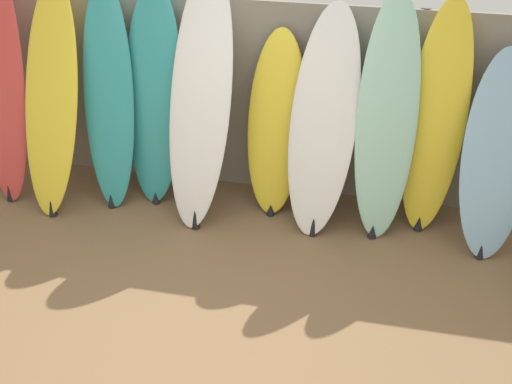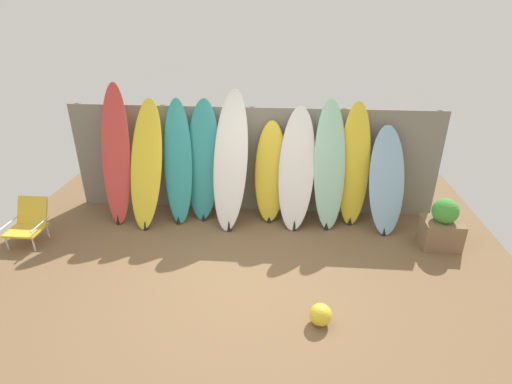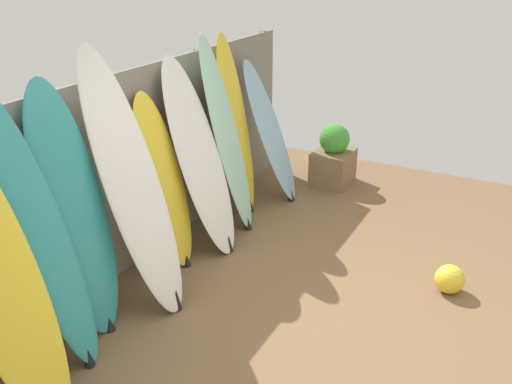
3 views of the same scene
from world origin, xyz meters
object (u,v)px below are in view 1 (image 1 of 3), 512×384
object	(u,v)px
surfboard_white_4	(200,104)
surfboard_seafoam_7	(387,123)
surfboard_yellow_5	(276,127)
surfboard_white_6	(323,126)
surfboard_teal_2	(109,100)
surfboard_red_0	(0,82)
surfboard_skyblue_9	(496,158)
surfboard_yellow_8	(436,124)
surfboard_teal_3	(154,99)
surfboard_yellow_1	(51,102)

from	to	relation	value
surfboard_white_4	surfboard_seafoam_7	distance (m)	1.54
surfboard_yellow_5	surfboard_white_6	xyz separation A→B (m)	(0.41, -0.12, 0.11)
surfboard_teal_2	surfboard_white_6	xyz separation A→B (m)	(1.89, -0.02, -0.05)
surfboard_red_0	surfboard_white_6	distance (m)	2.88
surfboard_teal_2	surfboard_yellow_5	bearing A→B (deg)	3.88
surfboard_seafoam_7	surfboard_skyblue_9	world-z (taller)	surfboard_seafoam_7
surfboard_yellow_8	surfboard_skyblue_9	size ratio (longest dim) A/B	1.21
surfboard_yellow_5	surfboard_seafoam_7	xyz separation A→B (m)	(0.92, -0.12, 0.19)
surfboard_teal_2	surfboard_white_6	bearing A→B (deg)	-0.69
surfboard_teal_3	surfboard_white_4	distance (m)	0.51
surfboard_yellow_5	surfboard_yellow_8	distance (m)	1.33
surfboard_yellow_5	surfboard_white_6	world-z (taller)	surfboard_white_6
surfboard_white_6	surfboard_white_4	bearing A→B (deg)	-177.00
surfboard_seafoam_7	surfboard_yellow_8	bearing A→B (deg)	15.94
surfboard_white_4	surfboard_skyblue_9	size ratio (longest dim) A/B	1.31
surfboard_white_6	surfboard_skyblue_9	distance (m)	1.40
surfboard_skyblue_9	surfboard_yellow_1	bearing A→B (deg)	-178.96
surfboard_teal_3	surfboard_red_0	bearing A→B (deg)	-173.78
surfboard_teal_2	surfboard_yellow_8	world-z (taller)	surfboard_yellow_8
surfboard_yellow_1	surfboard_white_6	bearing A→B (deg)	2.81
surfboard_teal_3	surfboard_yellow_8	size ratio (longest dim) A/B	1.00
surfboard_yellow_8	surfboard_white_6	bearing A→B (deg)	-172.46
surfboard_white_6	surfboard_seafoam_7	distance (m)	0.51
surfboard_yellow_1	surfboard_teal_2	world-z (taller)	surfboard_yellow_1
surfboard_red_0	surfboard_skyblue_9	bearing A→B (deg)	-0.13
surfboard_teal_3	surfboard_white_6	size ratio (longest dim) A/B	1.05
surfboard_white_4	surfboard_white_6	xyz separation A→B (m)	(1.03, 0.05, -0.13)
surfboard_yellow_1	surfboard_teal_3	size ratio (longest dim) A/B	1.01
surfboard_yellow_1	surfboard_seafoam_7	world-z (taller)	surfboard_seafoam_7
surfboard_teal_2	surfboard_yellow_8	bearing A→B (deg)	1.99
surfboard_yellow_5	surfboard_seafoam_7	distance (m)	0.95
surfboard_teal_3	surfboard_seafoam_7	xyz separation A→B (m)	(2.01, -0.10, 0.02)
surfboard_yellow_5	surfboard_skyblue_9	size ratio (longest dim) A/B	1.01
surfboard_teal_2	surfboard_yellow_5	size ratio (longest dim) A/B	1.20
surfboard_red_0	surfboard_yellow_8	world-z (taller)	surfboard_red_0
surfboard_skyblue_9	surfboard_teal_3	bearing A→B (deg)	176.87
surfboard_white_6	surfboard_skyblue_9	world-z (taller)	surfboard_white_6
surfboard_yellow_5	surfboard_yellow_8	bearing A→B (deg)	-0.14
surfboard_teal_3	surfboard_seafoam_7	distance (m)	2.02
surfboard_teal_2	surfboard_yellow_8	distance (m)	2.80
surfboard_seafoam_7	surfboard_white_6	bearing A→B (deg)	-179.25
surfboard_teal_2	surfboard_yellow_5	world-z (taller)	surfboard_teal_2
surfboard_seafoam_7	surfboard_yellow_8	world-z (taller)	surfboard_seafoam_7
surfboard_skyblue_9	surfboard_white_6	bearing A→B (deg)	178.03
surfboard_yellow_1	surfboard_yellow_8	distance (m)	3.28
surfboard_red_0	surfboard_white_4	xyz separation A→B (m)	(1.84, -0.02, -0.03)
surfboard_white_6	surfboard_yellow_8	distance (m)	0.91
surfboard_teal_2	surfboard_teal_3	bearing A→B (deg)	12.92
surfboard_red_0	surfboard_seafoam_7	xyz separation A→B (m)	(3.38, 0.04, -0.09)
surfboard_yellow_1	surfboard_teal_3	xyz separation A→B (m)	(0.86, 0.23, -0.00)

